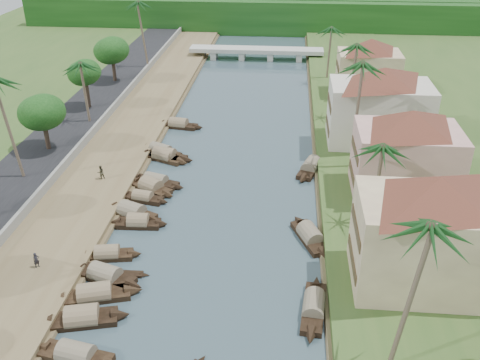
# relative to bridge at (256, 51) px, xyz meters

# --- Properties ---
(ground) EXTENTS (220.00, 220.00, 0.00)m
(ground) POSITION_rel_bridge_xyz_m (-0.00, -72.00, -1.72)
(ground) COLOR #374B53
(ground) RESTS_ON ground
(left_bank) EXTENTS (10.00, 180.00, 0.80)m
(left_bank) POSITION_rel_bridge_xyz_m (-16.00, -52.00, -1.32)
(left_bank) COLOR brown
(left_bank) RESTS_ON ground
(right_bank) EXTENTS (16.00, 180.00, 1.20)m
(right_bank) POSITION_rel_bridge_xyz_m (19.00, -52.00, -1.12)
(right_bank) COLOR #335220
(right_bank) RESTS_ON ground
(road) EXTENTS (8.00, 180.00, 1.40)m
(road) POSITION_rel_bridge_xyz_m (-24.50, -52.00, -1.02)
(road) COLOR black
(road) RESTS_ON ground
(retaining_wall) EXTENTS (0.40, 180.00, 1.10)m
(retaining_wall) POSITION_rel_bridge_xyz_m (-20.20, -52.00, -0.37)
(retaining_wall) COLOR gray
(retaining_wall) RESTS_ON left_bank
(treeline) EXTENTS (120.00, 14.00, 8.00)m
(treeline) POSITION_rel_bridge_xyz_m (-0.00, 28.00, 2.28)
(treeline) COLOR #113D10
(treeline) RESTS_ON ground
(bridge) EXTENTS (28.00, 4.00, 2.40)m
(bridge) POSITION_rel_bridge_xyz_m (0.00, 0.00, 0.00)
(bridge) COLOR #AFB0A5
(bridge) RESTS_ON ground
(building_near) EXTENTS (14.85, 14.85, 10.20)m
(building_near) POSITION_rel_bridge_xyz_m (18.99, -74.00, 4.66)
(building_near) COLOR beige
(building_near) RESTS_ON right_bank
(building_mid) EXTENTS (14.11, 14.11, 9.70)m
(building_mid) POSITION_rel_bridge_xyz_m (19.99, -58.00, 4.41)
(building_mid) COLOR #DDA89C
(building_mid) RESTS_ON right_bank
(building_far) EXTENTS (15.59, 15.59, 10.20)m
(building_far) POSITION_rel_bridge_xyz_m (18.99, -44.00, 4.66)
(building_far) COLOR beige
(building_far) RESTS_ON right_bank
(building_distant) EXTENTS (12.62, 12.62, 9.20)m
(building_distant) POSITION_rel_bridge_xyz_m (19.99, -24.00, 4.16)
(building_distant) COLOR beige
(building_distant) RESTS_ON right_bank
(sampan_0) EXTENTS (7.96, 3.03, 2.08)m
(sampan_0) POSITION_rel_bridge_xyz_m (-8.02, -84.16, -1.31)
(sampan_0) COLOR black
(sampan_0) RESTS_ON ground
(sampan_1) EXTENTS (8.02, 3.64, 2.31)m
(sampan_1) POSITION_rel_bridge_xyz_m (-8.94, -80.31, -1.30)
(sampan_1) COLOR black
(sampan_1) RESTS_ON ground
(sampan_2) EXTENTS (8.48, 3.96, 2.20)m
(sampan_2) POSITION_rel_bridge_xyz_m (-8.89, -77.39, -1.31)
(sampan_2) COLOR black
(sampan_2) RESTS_ON ground
(sampan_3) EXTENTS (8.10, 4.17, 2.16)m
(sampan_3) POSITION_rel_bridge_xyz_m (-8.81, -74.76, -1.31)
(sampan_3) COLOR black
(sampan_3) RESTS_ON ground
(sampan_4) EXTENTS (6.84, 2.52, 1.95)m
(sampan_4) POSITION_rel_bridge_xyz_m (-9.63, -71.59, -1.31)
(sampan_4) COLOR black
(sampan_4) RESTS_ON ground
(sampan_5) EXTENTS (6.44, 1.96, 2.07)m
(sampan_5) POSITION_rel_bridge_xyz_m (-8.14, -65.81, -1.31)
(sampan_5) COLOR black
(sampan_5) RESTS_ON ground
(sampan_6) EXTENTS (7.87, 4.80, 2.32)m
(sampan_6) POSITION_rel_bridge_xyz_m (-9.35, -63.90, -1.30)
(sampan_6) COLOR black
(sampan_6) RESTS_ON ground
(sampan_7) EXTENTS (6.52, 2.58, 1.77)m
(sampan_7) POSITION_rel_bridge_xyz_m (-8.97, -60.64, -1.32)
(sampan_7) COLOR black
(sampan_7) RESTS_ON ground
(sampan_8) EXTENTS (7.08, 5.24, 2.24)m
(sampan_8) POSITION_rel_bridge_xyz_m (-8.63, -58.16, -1.31)
(sampan_8) COLOR black
(sampan_8) RESTS_ON ground
(sampan_9) EXTENTS (7.93, 3.93, 2.02)m
(sampan_9) POSITION_rel_bridge_xyz_m (-8.41, -56.66, -1.31)
(sampan_9) COLOR black
(sampan_9) RESTS_ON ground
(sampan_10) EXTENTS (7.68, 4.58, 2.13)m
(sampan_10) POSITION_rel_bridge_xyz_m (-8.94, -49.88, -1.31)
(sampan_10) COLOR black
(sampan_10) RESTS_ON ground
(sampan_11) EXTENTS (8.48, 3.58, 2.36)m
(sampan_11) POSITION_rel_bridge_xyz_m (-8.91, -49.65, -1.30)
(sampan_11) COLOR black
(sampan_11) RESTS_ON ground
(sampan_12) EXTENTS (8.13, 5.21, 2.02)m
(sampan_12) POSITION_rel_bridge_xyz_m (-9.75, -48.05, -1.31)
(sampan_12) COLOR black
(sampan_12) RESTS_ON ground
(sampan_13) EXTENTS (8.01, 2.90, 2.16)m
(sampan_13) POSITION_rel_bridge_xyz_m (-9.16, -38.73, -1.31)
(sampan_13) COLOR black
(sampan_13) RESTS_ON ground
(sampan_14) EXTENTS (2.44, 8.70, 2.10)m
(sampan_14) POSITION_rel_bridge_xyz_m (9.75, -77.26, -1.31)
(sampan_14) COLOR black
(sampan_14) RESTS_ON ground
(sampan_15) EXTENTS (4.77, 8.42, 2.24)m
(sampan_15) POSITION_rel_bridge_xyz_m (9.73, -66.81, -1.31)
(sampan_15) COLOR black
(sampan_15) RESTS_ON ground
(sampan_16) EXTENTS (4.43, 9.09, 2.20)m
(sampan_16) POSITION_rel_bridge_xyz_m (10.18, -51.10, -1.31)
(sampan_16) COLOR black
(sampan_16) RESTS_ON ground
(canoe_1) EXTENTS (4.90, 0.88, 0.79)m
(canoe_1) POSITION_rel_bridge_xyz_m (-7.39, -73.99, -1.62)
(canoe_1) COLOR black
(canoe_1) RESTS_ON ground
(canoe_2) EXTENTS (5.12, 2.64, 0.76)m
(canoe_2) POSITION_rel_bridge_xyz_m (-9.69, -56.75, -1.62)
(canoe_2) COLOR black
(canoe_2) RESTS_ON ground
(palm_0) EXTENTS (3.20, 3.20, 13.50)m
(palm_0) POSITION_rel_bridge_xyz_m (15.00, -83.90, 11.12)
(palm_0) COLOR brown
(palm_0) RESTS_ON ground
(palm_1) EXTENTS (3.20, 3.20, 10.03)m
(palm_1) POSITION_rel_bridge_xyz_m (16.00, -64.76, 7.77)
(palm_1) COLOR brown
(palm_1) RESTS_ON ground
(palm_2) EXTENTS (3.20, 3.20, 14.40)m
(palm_2) POSITION_rel_bridge_xyz_m (15.00, -51.97, 11.97)
(palm_2) COLOR brown
(palm_2) RESTS_ON ground
(palm_3) EXTENTS (3.20, 3.20, 12.39)m
(palm_3) POSITION_rel_bridge_xyz_m (16.00, -35.33, 10.04)
(palm_3) COLOR brown
(palm_3) RESTS_ON ground
(palm_5) EXTENTS (3.20, 3.20, 13.37)m
(palm_5) POSITION_rel_bridge_xyz_m (-24.00, -58.59, 11.20)
(palm_5) COLOR brown
(palm_5) RESTS_ON ground
(palm_6) EXTENTS (3.20, 3.20, 10.14)m
(palm_6) POSITION_rel_bridge_xyz_m (-22.00, -40.79, 8.08)
(palm_6) COLOR brown
(palm_6) RESTS_ON ground
(palm_7) EXTENTS (3.20, 3.20, 10.48)m
(palm_7) POSITION_rel_bridge_xyz_m (14.00, -15.38, 8.21)
(palm_7) COLOR brown
(palm_7) RESTS_ON ground
(palm_8) EXTENTS (3.20, 3.20, 13.57)m
(palm_8) POSITION_rel_bridge_xyz_m (-20.50, -12.07, 11.38)
(palm_8) COLOR brown
(palm_8) RESTS_ON ground
(tree_3) EXTENTS (5.44, 5.44, 7.25)m
(tree_3) POSITION_rel_bridge_xyz_m (-24.00, -50.72, 4.62)
(tree_3) COLOR #413125
(tree_3) RESTS_ON ground
(tree_4) EXTENTS (4.59, 4.59, 7.40)m
(tree_4) POSITION_rel_bridge_xyz_m (-24.00, -35.07, 5.09)
(tree_4) COLOR #413125
(tree_4) RESTS_ON ground
(tree_5) EXTENTS (5.52, 5.52, 7.68)m
(tree_5) POSITION_rel_bridge_xyz_m (-24.00, -21.42, 5.01)
(tree_5) COLOR #413125
(tree_5) RESTS_ON ground
(tree_6) EXTENTS (4.76, 4.76, 7.47)m
(tree_6) POSITION_rel_bridge_xyz_m (24.00, -40.41, 4.89)
(tree_6) COLOR #413125
(tree_6) RESTS_ON ground
(person_near) EXTENTS (0.63, 0.66, 1.51)m
(person_near) POSITION_rel_bridge_xyz_m (-15.14, -74.56, -0.17)
(person_near) COLOR #222128
(person_near) RESTS_ON left_bank
(person_far) EXTENTS (1.05, 1.04, 1.71)m
(person_far) POSITION_rel_bridge_xyz_m (-14.85, -57.27, -0.07)
(person_far) COLOR #383627
(person_far) RESTS_ON left_bank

